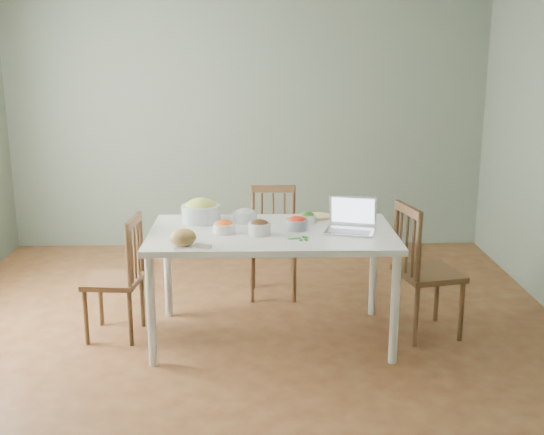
{
  "coord_description": "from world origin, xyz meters",
  "views": [
    {
      "loc": [
        0.11,
        -4.67,
        2.14
      ],
      "look_at": [
        0.21,
        0.06,
        0.93
      ],
      "focal_mm": 45.02,
      "sensor_mm": 36.0,
      "label": 1
    }
  ],
  "objects_px": {
    "chair_far": "(273,243)",
    "chair_left": "(113,277)",
    "chair_right": "(429,270)",
    "bowl_squash": "(201,210)",
    "laptop": "(350,216)",
    "dining_table": "(272,285)",
    "bread_boule": "(183,237)"
  },
  "relations": [
    {
      "from": "chair_left",
      "to": "chair_right",
      "type": "bearing_deg",
      "value": 94.72
    },
    {
      "from": "chair_left",
      "to": "bowl_squash",
      "type": "xyz_separation_m",
      "value": [
        0.64,
        0.22,
        0.45
      ]
    },
    {
      "from": "dining_table",
      "to": "bowl_squash",
      "type": "relative_size",
      "value": 5.96
    },
    {
      "from": "chair_right",
      "to": "bowl_squash",
      "type": "distance_m",
      "value": 1.77
    },
    {
      "from": "bowl_squash",
      "to": "laptop",
      "type": "bearing_deg",
      "value": -17.25
    },
    {
      "from": "chair_right",
      "to": "bread_boule",
      "type": "bearing_deg",
      "value": 90.15
    },
    {
      "from": "bowl_squash",
      "to": "laptop",
      "type": "distance_m",
      "value": 1.14
    },
    {
      "from": "chair_far",
      "to": "chair_right",
      "type": "bearing_deg",
      "value": -34.38
    },
    {
      "from": "chair_far",
      "to": "laptop",
      "type": "distance_m",
      "value": 1.18
    },
    {
      "from": "chair_left",
      "to": "bread_boule",
      "type": "height_order",
      "value": "bread_boule"
    },
    {
      "from": "chair_far",
      "to": "chair_right",
      "type": "height_order",
      "value": "chair_right"
    },
    {
      "from": "chair_right",
      "to": "laptop",
      "type": "relative_size",
      "value": 2.93
    },
    {
      "from": "dining_table",
      "to": "chair_right",
      "type": "xyz_separation_m",
      "value": [
        1.17,
        0.06,
        0.09
      ]
    },
    {
      "from": "chair_far",
      "to": "chair_left",
      "type": "distance_m",
      "value": 1.46
    },
    {
      "from": "laptop",
      "to": "chair_left",
      "type": "bearing_deg",
      "value": -168.48
    },
    {
      "from": "bowl_squash",
      "to": "dining_table",
      "type": "bearing_deg",
      "value": -28.41
    },
    {
      "from": "chair_far",
      "to": "chair_right",
      "type": "xyz_separation_m",
      "value": [
        1.14,
        -0.83,
        0.03
      ]
    },
    {
      "from": "chair_left",
      "to": "chair_right",
      "type": "distance_m",
      "value": 2.35
    },
    {
      "from": "chair_far",
      "to": "bowl_squash",
      "type": "height_order",
      "value": "bowl_squash"
    },
    {
      "from": "dining_table",
      "to": "chair_left",
      "type": "height_order",
      "value": "chair_left"
    },
    {
      "from": "dining_table",
      "to": "chair_left",
      "type": "bearing_deg",
      "value": 176.73
    },
    {
      "from": "chair_left",
      "to": "laptop",
      "type": "bearing_deg",
      "value": 91.06
    },
    {
      "from": "chair_right",
      "to": "bowl_squash",
      "type": "relative_size",
      "value": 3.39
    },
    {
      "from": "dining_table",
      "to": "bowl_squash",
      "type": "distance_m",
      "value": 0.78
    },
    {
      "from": "laptop",
      "to": "chair_right",
      "type": "bearing_deg",
      "value": 25.38
    },
    {
      "from": "bowl_squash",
      "to": "chair_left",
      "type": "bearing_deg",
      "value": -161.11
    },
    {
      "from": "dining_table",
      "to": "laptop",
      "type": "height_order",
      "value": "laptop"
    },
    {
      "from": "chair_far",
      "to": "chair_left",
      "type": "relative_size",
      "value": 1.03
    },
    {
      "from": "dining_table",
      "to": "laptop",
      "type": "xyz_separation_m",
      "value": [
        0.56,
        -0.05,
        0.53
      ]
    },
    {
      "from": "chair_left",
      "to": "bowl_squash",
      "type": "relative_size",
      "value": 3.1
    },
    {
      "from": "chair_far",
      "to": "bread_boule",
      "type": "xyz_separation_m",
      "value": [
        -0.63,
        -1.24,
        0.41
      ]
    },
    {
      "from": "chair_far",
      "to": "bowl_squash",
      "type": "relative_size",
      "value": 3.18
    }
  ]
}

